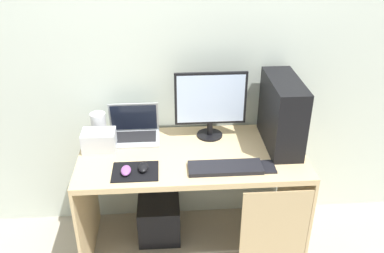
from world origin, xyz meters
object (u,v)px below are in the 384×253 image
speaker (99,125)px  laptop (134,131)px  pc_tower (282,113)px  monitor (211,103)px  keyboard (225,168)px  projector (99,141)px  mouse_left (143,167)px  subwoofer (159,219)px  mouse_right (126,171)px  cell_phone (269,167)px

speaker → laptop: bearing=-7.1°
pc_tower → monitor: size_ratio=1.05×
speaker → keyboard: size_ratio=0.39×
speaker → projector: bearing=-82.9°
mouse_left → subwoofer: bearing=76.6°
speaker → projector: speaker is taller
mouse_right → monitor: bearing=37.2°
monitor → cell_phone: 0.53m
pc_tower → mouse_right: 0.99m
projector → pc_tower: bearing=-0.5°
laptop → pc_tower: bearing=-8.9°
keyboard → cell_phone: 0.25m
projector → keyboard: projector is taller
speaker → projector: size_ratio=0.82×
laptop → mouse_right: laptop is taller
keyboard → projector: bearing=159.8°
keyboard → mouse_right: size_ratio=4.38×
projector → monitor: bearing=9.2°
mouse_right → laptop: bearing=86.3°
subwoofer → cell_phone: bearing=-24.6°
monitor → pc_tower: bearing=-16.0°
subwoofer → laptop: bearing=142.2°
speaker → subwoofer: bearing=-20.3°
pc_tower → mouse_right: bearing=-164.1°
pc_tower → subwoofer: (-0.77, 0.04, -0.81)m
subwoofer → keyboard: bearing=-36.9°
mouse_right → cell_phone: mouse_right is taller
speaker → mouse_left: size_ratio=1.71×
mouse_right → pc_tower: bearing=15.9°
subwoofer → mouse_right: bearing=-118.0°
speaker → mouse_right: (0.20, -0.44, -0.06)m
pc_tower → cell_phone: 0.35m
keyboard → mouse_right: bearing=-179.5°
keyboard → speaker: bearing=150.3°
laptop → mouse_left: size_ratio=3.28×
mouse_left → subwoofer: mouse_left is taller
projector → mouse_right: size_ratio=2.08×
laptop → monitor: bearing=-2.4°
pc_tower → keyboard: (-0.37, -0.26, -0.20)m
laptop → projector: laptop is taller
mouse_left → mouse_right: size_ratio=1.00×
cell_phone → subwoofer: (-0.65, 0.30, -0.60)m
pc_tower → cell_phone: size_ratio=3.61×
laptop → mouse_right: (-0.03, -0.41, -0.02)m
keyboard → subwoofer: keyboard is taller
keyboard → pc_tower: bearing=35.0°
cell_phone → pc_tower: bearing=64.5°
mouse_right → subwoofer: 0.71m
projector → subwoofer: 0.74m
projector → cell_phone: (0.98, -0.27, -0.06)m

